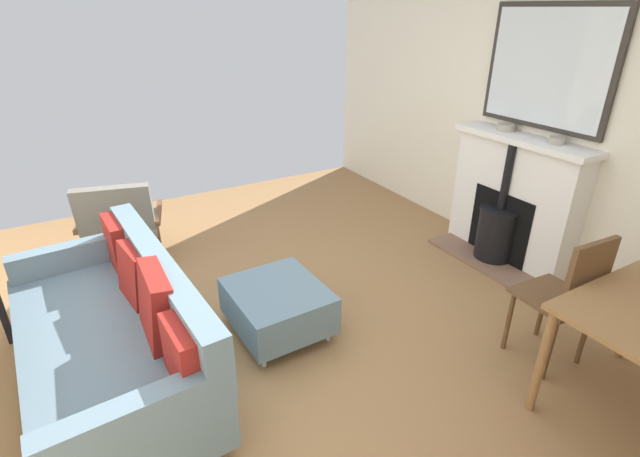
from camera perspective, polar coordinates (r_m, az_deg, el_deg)
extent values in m
cube|color=olive|center=(3.45, -8.67, -12.30)|extent=(5.35, 5.68, 0.01)
cube|color=silver|center=(4.47, 24.66, 14.09)|extent=(0.12, 5.68, 2.76)
cube|color=brown|center=(4.46, 19.37, -3.84)|extent=(0.30, 1.12, 0.03)
cube|color=white|center=(4.45, 22.78, 3.05)|extent=(0.26, 1.18, 1.08)
cube|color=black|center=(4.45, 21.45, 0.37)|extent=(0.06, 0.62, 0.61)
cylinder|color=black|center=(4.45, 20.97, -0.63)|extent=(0.34, 0.34, 0.46)
cylinder|color=black|center=(4.36, 21.46, 2.21)|extent=(0.36, 0.36, 0.02)
cylinder|color=black|center=(4.26, 22.09, 5.87)|extent=(0.07, 0.07, 0.57)
cube|color=white|center=(4.27, 23.86, 10.02)|extent=(0.31, 1.26, 0.05)
cube|color=#2D2823|center=(4.28, 26.35, 17.37)|extent=(0.04, 1.12, 0.95)
cube|color=silver|center=(4.26, 26.19, 17.38)|extent=(0.01, 1.04, 0.87)
cylinder|color=#9E9384|center=(4.41, 21.98, 11.50)|extent=(0.15, 0.15, 0.05)
torus|color=#9E9384|center=(4.41, 22.03, 11.78)|extent=(0.15, 0.15, 0.01)
cylinder|color=#9E9384|center=(4.14, 27.21, 9.66)|extent=(0.12, 0.12, 0.05)
torus|color=#9E9384|center=(4.13, 27.27, 9.93)|extent=(0.13, 0.13, 0.01)
cylinder|color=#B2B2B7|center=(3.87, -31.53, -10.71)|extent=(0.04, 0.04, 0.10)
cylinder|color=#B2B2B7|center=(3.90, -21.53, -8.15)|extent=(0.04, 0.04, 0.10)
cylinder|color=#B2B2B7|center=(2.72, -12.70, -24.25)|extent=(0.04, 0.04, 0.10)
cube|color=slate|center=(3.11, -24.83, -13.56)|extent=(0.99, 1.90, 0.32)
cube|color=slate|center=(2.96, -19.05, -6.34)|extent=(0.26, 1.85, 0.37)
cube|color=slate|center=(3.72, -28.08, -2.93)|extent=(0.83, 0.17, 0.18)
cube|color=slate|center=(2.28, -21.66, -20.76)|extent=(0.83, 0.17, 0.18)
cube|color=maroon|center=(3.57, -23.74, -1.81)|extent=(0.14, 0.38, 0.37)
cube|color=maroon|center=(3.14, -21.86, -5.36)|extent=(0.20, 0.38, 0.37)
cube|color=maroon|center=(2.74, -19.69, -9.03)|extent=(0.16, 0.42, 0.43)
cube|color=maroon|center=(2.41, -16.58, -14.96)|extent=(0.14, 0.35, 0.35)
cylinder|color=#B2B2B7|center=(3.52, -10.81, -10.66)|extent=(0.03, 0.03, 0.09)
cylinder|color=#B2B2B7|center=(3.12, -6.96, -15.90)|extent=(0.03, 0.03, 0.09)
cylinder|color=#B2B2B7|center=(3.68, -3.63, -8.46)|extent=(0.03, 0.03, 0.09)
cylinder|color=#B2B2B7|center=(3.29, 0.98, -13.06)|extent=(0.03, 0.03, 0.09)
cube|color=slate|center=(3.28, -5.26, -9.38)|extent=(0.63, 0.70, 0.27)
cube|color=brown|center=(4.73, -19.51, -0.09)|extent=(0.05, 0.05, 0.33)
cube|color=brown|center=(4.81, -25.53, -0.80)|extent=(0.05, 0.05, 0.33)
cube|color=brown|center=(4.31, -19.74, -2.74)|extent=(0.05, 0.05, 0.33)
cube|color=brown|center=(4.39, -26.35, -3.47)|extent=(0.05, 0.05, 0.33)
cube|color=slate|center=(4.48, -23.19, 0.38)|extent=(0.72, 0.69, 0.08)
cube|color=slate|center=(4.15, -24.10, 2.07)|extent=(0.61, 0.28, 0.43)
cube|color=brown|center=(4.40, -19.30, 1.92)|extent=(0.17, 0.53, 0.04)
cube|color=brown|center=(4.50, -27.38, 0.93)|extent=(0.17, 0.53, 0.04)
cylinder|color=olive|center=(3.58, 34.15, -8.70)|extent=(0.05, 0.05, 0.69)
cylinder|color=olive|center=(2.90, 25.66, -14.68)|extent=(0.05, 0.05, 0.69)
cylinder|color=brown|center=(3.58, 25.78, -8.84)|extent=(0.03, 0.03, 0.46)
cylinder|color=brown|center=(3.36, 22.27, -10.50)|extent=(0.03, 0.03, 0.46)
cylinder|color=brown|center=(3.44, 29.87, -11.29)|extent=(0.03, 0.03, 0.46)
cylinder|color=brown|center=(3.21, 26.49, -13.25)|extent=(0.03, 0.03, 0.46)
cube|color=brown|center=(3.27, 26.91, -7.55)|extent=(0.42, 0.42, 0.02)
cube|color=brown|center=(3.08, 30.22, -5.22)|extent=(0.36, 0.06, 0.45)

